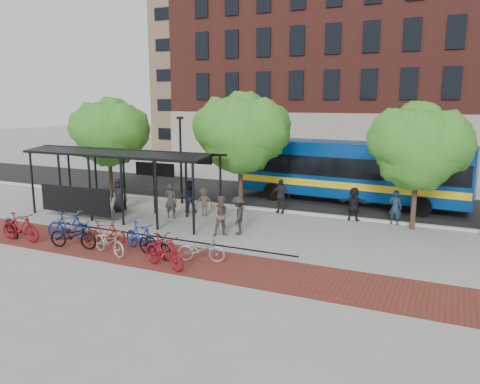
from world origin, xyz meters
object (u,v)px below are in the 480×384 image
at_px(pedestrian_3, 204,202).
at_px(bus, 350,168).
at_px(bike_3, 69,226).
at_px(bike_2, 69,221).
at_px(bike_8, 155,244).
at_px(pedestrian_0, 119,195).
at_px(pedestrian_9, 238,215).
at_px(bike_10, 201,249).
at_px(pedestrian_1, 171,201).
at_px(tree_c, 420,144).
at_px(bike_6, 109,242).
at_px(bike_5, 105,233).
at_px(bus_shelter, 120,160).
at_px(bike_0, 12,225).
at_px(bike_9, 164,251).
at_px(bike_7, 141,236).
at_px(pedestrian_4, 280,196).
at_px(lamp_post_left, 181,158).
at_px(bike_1, 20,227).
at_px(pedestrian_7, 395,207).
at_px(pedestrian_5, 354,204).
at_px(tree_a, 110,130).
at_px(pedestrian_8, 222,216).
at_px(pedestrian_2, 189,197).
at_px(bike_4, 73,235).
at_px(tree_b, 243,130).

bearing_deg(pedestrian_3, bus, 38.01).
bearing_deg(bike_3, pedestrian_3, -45.87).
xyz_separation_m(bike_2, bike_8, (5.66, -1.25, -0.01)).
height_order(pedestrian_0, pedestrian_9, pedestrian_0).
bearing_deg(bike_10, bike_2, 65.59).
height_order(pedestrian_1, pedestrian_3, pedestrian_1).
distance_m(tree_c, bike_6, 14.46).
xyz_separation_m(bike_5, bike_6, (1.00, -0.91, 0.00)).
height_order(bus_shelter, bike_0, bus_shelter).
height_order(bus_shelter, bike_6, bus_shelter).
relative_size(bike_8, bike_10, 1.07).
relative_size(bike_2, pedestrian_1, 1.09).
distance_m(bike_3, bike_9, 5.96).
bearing_deg(bike_0, bike_9, -69.36).
distance_m(bike_3, pedestrian_3, 7.06).
distance_m(bike_2, pedestrian_1, 5.14).
xyz_separation_m(bike_7, pedestrian_4, (2.95, 8.54, 0.35)).
bearing_deg(lamp_post_left, bike_1, -103.89).
height_order(pedestrian_1, pedestrian_7, pedestrian_1).
xyz_separation_m(bike_9, bike_10, (0.90, 1.16, -0.15)).
distance_m(bike_8, pedestrian_1, 6.23).
distance_m(bike_0, pedestrian_5, 16.37).
bearing_deg(bike_1, bus_shelter, -14.61).
relative_size(tree_a, pedestrian_8, 3.36).
bearing_deg(bike_10, bike_1, 79.55).
bearing_deg(pedestrian_5, bike_6, 52.44).
distance_m(bus_shelter, pedestrian_2, 4.13).
bearing_deg(bike_9, pedestrian_2, 39.66).
bearing_deg(pedestrian_4, bike_4, -123.19).
bearing_deg(bike_2, bike_1, 169.51).
bearing_deg(bike_6, bike_10, -60.78).
relative_size(bike_0, bike_4, 0.87).
bearing_deg(pedestrian_2, bike_0, 18.16).
bearing_deg(bus_shelter, bike_4, -72.81).
distance_m(bike_7, pedestrian_9, 4.61).
height_order(bus_shelter, tree_c, tree_c).
relative_size(bike_5, bike_8, 0.89).
bearing_deg(pedestrian_4, bike_5, -121.41).
relative_size(tree_b, pedestrian_8, 3.52).
distance_m(bike_0, bike_6, 5.78).
height_order(lamp_post_left, pedestrian_2, lamp_post_left).
relative_size(bike_5, pedestrian_5, 1.01).
xyz_separation_m(bus_shelter, bike_9, (6.33, -5.58, -2.37)).
xyz_separation_m(tree_a, bike_1, (2.57, -9.21, -3.61)).
bearing_deg(bike_7, bus, -9.00).
xyz_separation_m(bike_3, pedestrian_5, (10.73, 8.58, 0.26)).
xyz_separation_m(bike_6, bike_10, (3.73, 0.79, -0.05)).
bearing_deg(bike_0, bike_2, -26.81).
height_order(bike_3, pedestrian_0, pedestrian_0).
bearing_deg(pedestrian_2, bike_5, 50.84).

